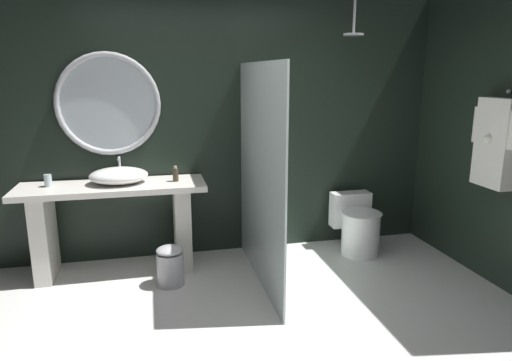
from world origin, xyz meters
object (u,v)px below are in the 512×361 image
(rain_shower_head, at_px, (354,31))
(waste_bin, at_px, (170,265))
(hanging_bathrobe, at_px, (495,140))
(vessel_sink, at_px, (119,175))
(soap_dispenser, at_px, (176,174))
(tumbler_cup, at_px, (48,181))
(toilet, at_px, (358,226))
(round_wall_mirror, at_px, (108,104))

(rain_shower_head, distance_m, waste_bin, 2.73)
(hanging_bathrobe, xyz_separation_m, waste_bin, (-2.68, 0.55, -1.09))
(vessel_sink, bearing_deg, soap_dispenser, -3.76)
(tumbler_cup, xyz_separation_m, toilet, (2.93, -0.12, -0.61))
(rain_shower_head, bearing_deg, waste_bin, -167.49)
(round_wall_mirror, height_order, waste_bin, round_wall_mirror)
(tumbler_cup, distance_m, soap_dispenser, 1.11)
(tumbler_cup, height_order, toilet, tumbler_cup)
(toilet, bearing_deg, waste_bin, -170.01)
(vessel_sink, relative_size, soap_dispenser, 3.61)
(vessel_sink, xyz_separation_m, soap_dispenser, (0.51, -0.03, -0.01))
(soap_dispenser, distance_m, waste_bin, 0.83)
(vessel_sink, relative_size, toilet, 0.89)
(round_wall_mirror, bearing_deg, tumbler_cup, -158.97)
(soap_dispenser, bearing_deg, tumbler_cup, 177.52)
(rain_shower_head, height_order, hanging_bathrobe, rain_shower_head)
(vessel_sink, height_order, hanging_bathrobe, hanging_bathrobe)
(soap_dispenser, height_order, rain_shower_head, rain_shower_head)
(rain_shower_head, xyz_separation_m, hanging_bathrobe, (0.88, -0.95, -0.93))
(tumbler_cup, xyz_separation_m, soap_dispenser, (1.11, -0.05, 0.01))
(soap_dispenser, xyz_separation_m, hanging_bathrobe, (2.58, -0.96, 0.37))
(tumbler_cup, height_order, round_wall_mirror, round_wall_mirror)
(round_wall_mirror, relative_size, waste_bin, 2.65)
(soap_dispenser, height_order, toilet, soap_dispenser)
(rain_shower_head, xyz_separation_m, waste_bin, (-1.80, -0.40, -2.02))
(hanging_bathrobe, bearing_deg, vessel_sink, 162.16)
(tumbler_cup, bearing_deg, toilet, -2.37)
(vessel_sink, bearing_deg, round_wall_mirror, 105.68)
(rain_shower_head, bearing_deg, tumbler_cup, 178.79)
(rain_shower_head, bearing_deg, toilet, -27.43)
(toilet, bearing_deg, rain_shower_head, 152.57)
(soap_dispenser, height_order, round_wall_mirror, round_wall_mirror)
(rain_shower_head, height_order, toilet, rain_shower_head)
(toilet, bearing_deg, vessel_sink, 177.38)
(waste_bin, bearing_deg, rain_shower_head, 12.51)
(soap_dispenser, height_order, hanging_bathrobe, hanging_bathrobe)
(tumbler_cup, distance_m, toilet, 2.99)
(round_wall_mirror, bearing_deg, vessel_sink, -74.32)
(vessel_sink, xyz_separation_m, toilet, (2.33, -0.11, -0.63))
(vessel_sink, distance_m, waste_bin, 0.94)
(soap_dispenser, distance_m, round_wall_mirror, 0.89)
(hanging_bathrobe, height_order, waste_bin, hanging_bathrobe)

